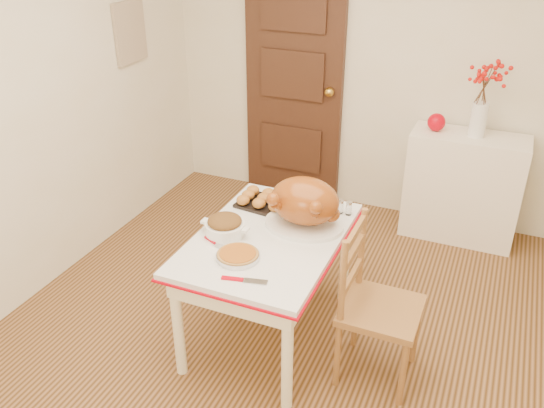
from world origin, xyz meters
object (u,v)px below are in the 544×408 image
at_px(kitchen_table, 269,286).
at_px(pumpkin_pie, 238,255).
at_px(sideboard, 462,187).
at_px(chair_oak, 382,307).
at_px(turkey_platter, 305,203).

relative_size(kitchen_table, pumpkin_pie, 5.06).
bearing_deg(sideboard, chair_oak, -97.11).
height_order(kitchen_table, chair_oak, chair_oak).
xyz_separation_m(sideboard, pumpkin_pie, (-0.96, -1.94, 0.30)).
xyz_separation_m(kitchen_table, pumpkin_pie, (-0.06, -0.28, 0.37)).
relative_size(kitchen_table, turkey_platter, 2.49).
bearing_deg(kitchen_table, sideboard, 61.41).
relative_size(kitchen_table, chair_oak, 1.25).
height_order(chair_oak, turkey_platter, turkey_platter).
distance_m(kitchen_table, chair_oak, 0.70).
height_order(sideboard, chair_oak, chair_oak).
relative_size(chair_oak, turkey_platter, 1.98).
height_order(kitchen_table, pumpkin_pie, pumpkin_pie).
bearing_deg(pumpkin_pie, sideboard, 63.56).
relative_size(sideboard, chair_oak, 0.91).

